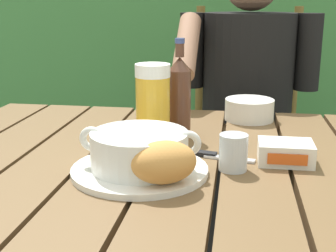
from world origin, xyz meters
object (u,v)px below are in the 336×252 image
(chair_near_diner, at_px, (244,142))
(table_knife, at_px, (215,156))
(beer_bottle, at_px, (179,95))
(bread_roll, at_px, (164,162))
(butter_tub, at_px, (285,153))
(water_glass_small, at_px, (233,152))
(diner_bowl, at_px, (249,110))
(serving_plate, at_px, (140,170))
(soup_bowl, at_px, (139,149))
(person_eating, at_px, (246,98))
(beer_glass, at_px, (153,104))

(chair_near_diner, relative_size, table_knife, 7.20)
(beer_bottle, bearing_deg, chair_near_diner, 76.35)
(bread_roll, relative_size, butter_tub, 1.32)
(water_glass_small, bearing_deg, table_knife, 119.18)
(bread_roll, bearing_deg, diner_bowl, 72.92)
(serving_plate, xyz_separation_m, diner_bowl, (0.22, 0.45, 0.02))
(bread_roll, bearing_deg, beer_bottle, 92.61)
(soup_bowl, distance_m, diner_bowl, 0.50)
(person_eating, height_order, bread_roll, person_eating)
(person_eating, height_order, water_glass_small, person_eating)
(chair_near_diner, bearing_deg, serving_plate, -102.45)
(serving_plate, relative_size, diner_bowl, 1.97)
(soup_bowl, height_order, table_knife, soup_bowl)
(serving_plate, relative_size, water_glass_small, 3.67)
(chair_near_diner, bearing_deg, person_eating, -90.82)
(soup_bowl, height_order, beer_glass, beer_glass)
(beer_glass, bearing_deg, chair_near_diner, 73.85)
(person_eating, height_order, soup_bowl, person_eating)
(bread_roll, xyz_separation_m, table_knife, (0.08, 0.18, -0.05))
(person_eating, distance_m, beer_glass, 0.64)
(person_eating, height_order, beer_glass, person_eating)
(person_eating, relative_size, bread_roll, 8.22)
(soup_bowl, distance_m, beer_glass, 0.21)
(bread_roll, distance_m, water_glass_small, 0.17)
(soup_bowl, xyz_separation_m, butter_tub, (0.29, 0.10, -0.03))
(chair_near_diner, relative_size, soup_bowl, 4.27)
(diner_bowl, bearing_deg, chair_near_diner, 90.00)
(soup_bowl, xyz_separation_m, beer_bottle, (0.04, 0.27, 0.05))
(chair_near_diner, bearing_deg, butter_tub, -85.62)
(serving_plate, bearing_deg, beer_bottle, 80.83)
(butter_tub, bearing_deg, bread_roll, -143.25)
(person_eating, bearing_deg, butter_tub, -84.09)
(chair_near_diner, distance_m, water_glass_small, 0.98)
(soup_bowl, relative_size, diner_bowl, 1.76)
(serving_plate, xyz_separation_m, water_glass_small, (0.18, 0.05, 0.03))
(bread_roll, distance_m, beer_glass, 0.28)
(butter_tub, bearing_deg, chair_near_diner, 94.38)
(diner_bowl, bearing_deg, bread_roll, -107.08)
(beer_bottle, relative_size, table_knife, 1.69)
(diner_bowl, bearing_deg, beer_glass, -132.40)
(person_eating, xyz_separation_m, table_knife, (-0.07, -0.67, 0.01))
(beer_bottle, height_order, diner_bowl, beer_bottle)
(beer_bottle, distance_m, water_glass_small, 0.27)
(butter_tub, bearing_deg, beer_bottle, 145.37)
(serving_plate, distance_m, butter_tub, 0.30)
(beer_glass, distance_m, butter_tub, 0.32)
(beer_bottle, bearing_deg, beer_glass, -127.92)
(chair_near_diner, relative_size, water_glass_small, 13.99)
(table_knife, bearing_deg, bread_roll, -114.21)
(person_eating, xyz_separation_m, diner_bowl, (0.00, -0.34, 0.04))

